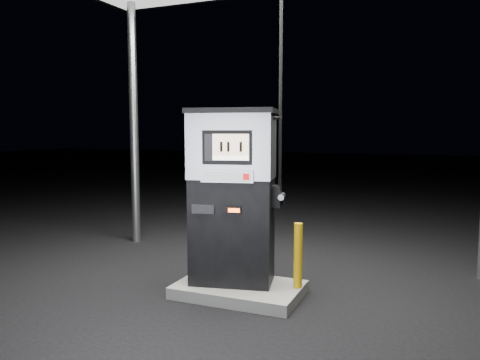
% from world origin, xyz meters
% --- Properties ---
extents(ground, '(80.00, 80.00, 0.00)m').
position_xyz_m(ground, '(0.00, 0.00, 0.00)').
color(ground, black).
rests_on(ground, ground).
extents(pump_island, '(1.60, 1.00, 0.15)m').
position_xyz_m(pump_island, '(0.00, 0.00, 0.07)').
color(pump_island, slate).
rests_on(pump_island, ground).
extents(fuel_dispenser, '(1.31, 0.89, 4.70)m').
position_xyz_m(fuel_dispenser, '(-0.11, 0.06, 1.31)').
color(fuel_dispenser, black).
rests_on(fuel_dispenser, pump_island).
extents(bollard_left, '(0.11, 0.11, 0.78)m').
position_xyz_m(bollard_left, '(-0.74, 0.08, 0.54)').
color(bollard_left, '#D9A30C').
rests_on(bollard_left, pump_island).
extents(bollard_right, '(0.12, 0.12, 0.83)m').
position_xyz_m(bollard_right, '(0.74, 0.17, 0.57)').
color(bollard_right, '#D9A30C').
rests_on(bollard_right, pump_island).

